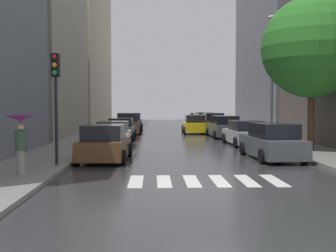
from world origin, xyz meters
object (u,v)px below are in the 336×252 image
parked_car_right_sixth (196,119)px  lamp_post_right (272,71)px  parked_car_left_third (121,129)px  street_tree_right (312,48)px  pedestrian_near_tree (21,133)px  parked_car_left_fifth (132,122)px  parked_car_right_fifth (205,121)px  parked_car_right_second (245,134)px  traffic_light_left_corner (56,84)px  parked_car_left_fourth (128,124)px  parked_car_right_third (224,127)px  taxi_midroad (194,125)px  parked_car_left_second (113,135)px  parked_car_right_fourth (213,123)px  parked_car_left_nearest (105,144)px  parked_car_right_nearest (272,142)px

parked_car_right_sixth → lamp_post_right: size_ratio=0.57×
parked_car_left_third → street_tree_right: 14.41m
pedestrian_near_tree → street_tree_right: bearing=-113.8°
parked_car_left_fifth → parked_car_right_fifth: bearing=-66.2°
parked_car_right_second → pedestrian_near_tree: (-10.07, -11.31, 0.83)m
lamp_post_right → parked_car_right_fifth: bearing=94.9°
parked_car_left_third → traffic_light_left_corner: size_ratio=0.95×
street_tree_right → lamp_post_right: 3.79m
parked_car_left_third → parked_car_left_fourth: 5.51m
lamp_post_right → traffic_light_left_corner: bearing=-141.1°
parked_car_left_third → street_tree_right: street_tree_right is taller
parked_car_right_second → street_tree_right: street_tree_right is taller
parked_car_right_third → parked_car_right_second: bearing=179.5°
street_tree_right → lamp_post_right: size_ratio=1.03×
pedestrian_near_tree → lamp_post_right: bearing=-100.9°
traffic_light_left_corner → taxi_midroad: bearing=69.7°
parked_car_left_third → parked_car_right_fifth: 16.35m
parked_car_left_fourth → taxi_midroad: parked_car_left_fourth is taller
parked_car_left_fourth → taxi_midroad: 5.85m
parked_car_left_second → parked_car_right_sixth: (7.71, 27.11, -0.00)m
parked_car_right_fifth → pedestrian_near_tree: 32.01m
parked_car_right_third → traffic_light_left_corner: (-9.18, -15.22, 2.50)m
parked_car_right_third → parked_car_right_fourth: 6.36m
parked_car_left_second → taxi_midroad: size_ratio=0.95×
parked_car_right_second → parked_car_right_sixth: 25.80m
parked_car_right_third → parked_car_left_nearest: bearing=147.1°
parked_car_right_nearest → parked_car_left_nearest: bearing=89.8°
parked_car_left_nearest → traffic_light_left_corner: size_ratio=1.01×
pedestrian_near_tree → street_tree_right: 15.36m
parked_car_right_third → parked_car_right_sixth: size_ratio=1.09×
parked_car_right_second → parked_car_left_nearest: bearing=128.4°
parked_car_left_second → parked_car_left_fifth: parked_car_left_fifth is taller
taxi_midroad → parked_car_right_sixth: bearing=-5.9°
parked_car_right_nearest → parked_car_left_fifth: bearing=16.4°
parked_car_right_fifth → parked_car_right_sixth: 6.72m
parked_car_left_third → traffic_light_left_corner: (-1.45, -13.84, 2.56)m
parked_car_right_sixth → traffic_light_left_corner: bearing=167.3°
parked_car_right_second → lamp_post_right: bearing=-99.1°
parked_car_right_fourth → parked_car_right_sixth: bearing=-0.6°
parked_car_left_fourth → pedestrian_near_tree: 21.72m
parked_car_right_second → parked_car_right_nearest: bearing=175.3°
parked_car_left_third → taxi_midroad: 8.66m
parked_car_right_nearest → pedestrian_near_tree: (-9.84, -4.77, 0.78)m
parked_car_left_fourth → parked_car_right_fifth: bearing=-42.9°
parked_car_right_nearest → parked_car_right_sixth: bearing=-2.3°
parked_car_right_nearest → parked_car_left_third: bearing=32.1°
parked_car_left_nearest → parked_car_right_fifth: size_ratio=0.90×
parked_car_right_fourth → street_tree_right: (2.85, -16.22, 4.66)m
parked_car_left_fourth → pedestrian_near_tree: (-2.28, -21.59, 0.71)m
parked_car_right_fifth → parked_car_left_fifth: bearing=112.7°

